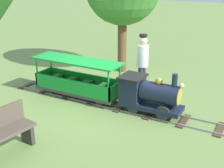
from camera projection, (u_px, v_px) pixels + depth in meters
name	position (u px, v px, depth m)	size (l,w,h in m)	color
ground_plane	(101.00, 103.00, 7.30)	(60.00, 60.00, 0.00)	#75934C
track	(108.00, 103.00, 7.21)	(0.66, 6.05, 0.04)	gray
locomotive	(148.00, 94.00, 6.57)	(0.62, 1.45, 1.00)	#192338
passenger_car	(77.00, 82.00, 7.48)	(0.72, 2.35, 0.97)	#3F3F3F
conductor_person	(142.00, 60.00, 7.41)	(0.30, 0.30, 1.62)	#282D47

